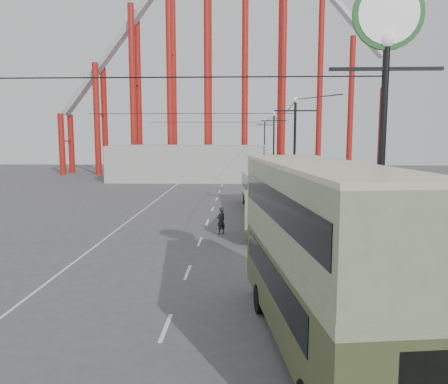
{
  "coord_description": "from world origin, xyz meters",
  "views": [
    {
      "loc": [
        1.52,
        -15.88,
        6.42
      ],
      "look_at": [
        0.46,
        10.5,
        3.0
      ],
      "focal_mm": 35.0,
      "sensor_mm": 36.0,
      "label": 1
    }
  ],
  "objects_px": {
    "lamp_post_near": "(385,85)",
    "double_decker_bus": "(318,248)",
    "single_decker_green": "(272,203)",
    "pedestrian": "(221,221)",
    "single_decker_cream": "(260,190)"
  },
  "relations": [
    {
      "from": "double_decker_bus",
      "to": "single_decker_green",
      "type": "bearing_deg",
      "value": 83.04
    },
    {
      "from": "single_decker_cream",
      "to": "pedestrian",
      "type": "xyz_separation_m",
      "value": [
        -3.0,
        -10.04,
        -0.79
      ]
    },
    {
      "from": "lamp_post_near",
      "to": "double_decker_bus",
      "type": "bearing_deg",
      "value": -168.74
    },
    {
      "from": "double_decker_bus",
      "to": "single_decker_cream",
      "type": "relative_size",
      "value": 1.1
    },
    {
      "from": "single_decker_cream",
      "to": "single_decker_green",
      "type": "bearing_deg",
      "value": -92.26
    },
    {
      "from": "pedestrian",
      "to": "double_decker_bus",
      "type": "bearing_deg",
      "value": 57.95
    },
    {
      "from": "double_decker_bus",
      "to": "pedestrian",
      "type": "bearing_deg",
      "value": 95.52
    },
    {
      "from": "lamp_post_near",
      "to": "single_decker_cream",
      "type": "xyz_separation_m",
      "value": [
        -2.4,
        25.2,
        -6.18
      ]
    },
    {
      "from": "single_decker_green",
      "to": "pedestrian",
      "type": "relative_size",
      "value": 6.47
    },
    {
      "from": "lamp_post_near",
      "to": "single_decker_green",
      "type": "relative_size",
      "value": 0.94
    },
    {
      "from": "single_decker_green",
      "to": "pedestrian",
      "type": "height_order",
      "value": "single_decker_green"
    },
    {
      "from": "lamp_post_near",
      "to": "double_decker_bus",
      "type": "relative_size",
      "value": 1.0
    },
    {
      "from": "single_decker_green",
      "to": "lamp_post_near",
      "type": "bearing_deg",
      "value": -77.01
    },
    {
      "from": "lamp_post_near",
      "to": "single_decker_green",
      "type": "height_order",
      "value": "lamp_post_near"
    },
    {
      "from": "double_decker_bus",
      "to": "pedestrian",
      "type": "height_order",
      "value": "double_decker_bus"
    }
  ]
}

